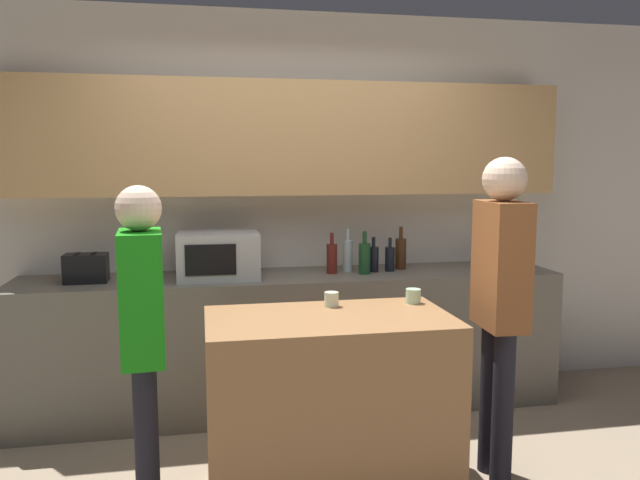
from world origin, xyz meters
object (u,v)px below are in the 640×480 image
Objects in this scene: bottle_4 at (390,258)px; person_center at (500,291)px; potted_plant at (514,240)px; bottle_0 at (332,258)px; bottle_5 at (401,253)px; microwave at (218,255)px; toaster at (86,268)px; bottle_3 at (373,258)px; bottle_2 at (364,258)px; cup_1 at (413,296)px; person_left at (143,326)px; bottle_1 at (348,255)px; cup_0 at (331,299)px.

person_center is (0.23, -1.17, 0.00)m from bottle_4.
bottle_0 is (-1.32, 0.02, -0.09)m from potted_plant.
bottle_0 is 0.92× the size of bottle_5.
person_center is at bearing -38.96° from microwave.
bottle_4 is (1.99, 0.04, -0.00)m from toaster.
potted_plant is 1.03m from bottle_3.
bottle_3 is (0.08, 0.08, -0.02)m from bottle_2.
cup_1 is 0.05× the size of person_center.
person_left is 0.92× the size of person_center.
bottle_1 reaches higher than bottle_2.
potted_plant is 1.20m from bottle_1.
bottle_0 reaches higher than cup_0.
bottle_3 reaches higher than bottle_4.
bottle_2 is 3.57× the size of cup_1.
potted_plant is 1.11m from bottle_2.
potted_plant is 0.25× the size of person_left.
bottle_2 is at bearing -1.35° from toaster.
person_left reaches higher than bottle_4.
person_center reaches higher than bottle_5.
person_left is at bearing -133.78° from bottle_0.
bottle_1 reaches higher than bottle_3.
toaster is (-0.82, 0.00, -0.06)m from microwave.
bottle_5 is (0.30, 0.14, 0.00)m from bottle_2.
bottle_3 is 1.05m from cup_0.
cup_0 is at bearing -123.21° from bottle_4.
microwave is at bearing 177.61° from bottle_2.
bottle_5 reaches higher than toaster.
bottle_1 reaches higher than cup_1.
person_center is (0.13, -1.24, -0.02)m from bottle_5.
bottle_1 is 0.15m from bottle_2.
bottle_5 is (0.10, 0.07, 0.03)m from bottle_4.
bottle_4 is at bearing 177.72° from potted_plant.
bottle_1 reaches higher than bottle_0.
bottle_5 is 1.24m from person_center.
person_left is at bearing -154.70° from potted_plant.
bottle_3 is (0.29, 0.01, -0.01)m from bottle_0.
cup_1 is (0.13, -0.98, -0.08)m from bottle_1.
microwave is 2.00× the size of toaster.
toaster reaches higher than cup_0.
person_center reaches higher than cup_1.
toaster is 0.90× the size of bottle_2.
bottle_0 is at bearing -178.39° from bottle_4.
bottle_3 is at bearing 1.98° from bottle_0.
bottle_2 is 0.18× the size of person_left.
bottle_5 reaches higher than bottle_4.
bottle_3 is at bearing 62.17° from cup_0.
bottle_2 is at bearing 64.49° from cup_0.
bottle_5 is at bearing 2.76° from bottle_1.
cup_0 is (-0.41, -0.85, -0.08)m from bottle_2.
bottle_3 is at bearing 178.06° from potted_plant.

